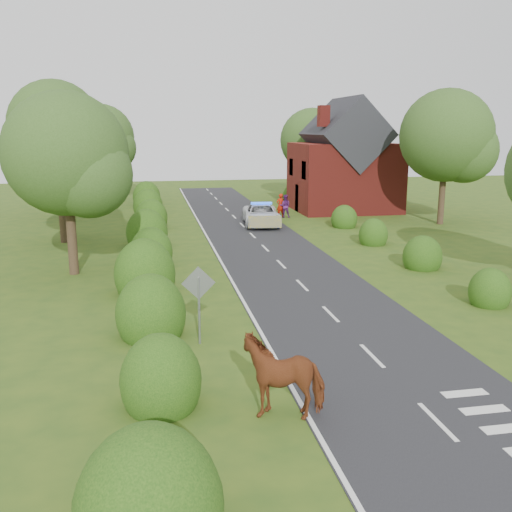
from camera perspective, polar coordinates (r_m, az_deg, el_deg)
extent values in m
plane|color=#2F4E18|center=(17.75, 11.52, -9.80)|extent=(120.00, 120.00, 0.00)
cube|color=black|center=(31.52, 1.29, 0.41)|extent=(6.00, 70.00, 0.02)
cube|color=white|center=(14.48, 17.67, -15.46)|extent=(0.12, 1.80, 0.01)
cube|color=white|center=(17.74, 11.52, -9.73)|extent=(0.12, 1.80, 0.01)
cube|color=white|center=(21.25, 7.47, -5.76)|extent=(0.12, 1.80, 0.01)
cube|color=white|center=(24.91, 4.63, -2.92)|extent=(0.12, 1.80, 0.01)
cube|color=white|center=(28.66, 2.53, -0.81)|extent=(0.12, 1.80, 0.01)
cube|color=white|center=(32.48, 0.93, 0.80)|extent=(0.12, 1.80, 0.01)
cube|color=white|center=(36.33, -0.34, 2.08)|extent=(0.12, 1.80, 0.01)
cube|color=white|center=(40.21, -1.37, 3.11)|extent=(0.12, 1.80, 0.01)
cube|color=white|center=(44.11, -2.21, 3.96)|extent=(0.12, 1.80, 0.01)
cube|color=white|center=(48.03, -2.92, 4.67)|extent=(0.12, 1.80, 0.01)
cube|color=white|center=(51.96, -3.53, 5.27)|extent=(0.12, 1.80, 0.01)
cube|color=white|center=(55.90, -4.05, 5.79)|extent=(0.12, 1.80, 0.01)
cube|color=white|center=(59.85, -4.50, 6.23)|extent=(0.12, 1.80, 0.01)
cube|color=white|center=(63.80, -4.90, 6.63)|extent=(0.12, 1.80, 0.01)
cube|color=white|center=(31.06, -3.95, 0.22)|extent=(0.12, 70.00, 0.01)
cube|color=white|center=(14.71, 23.80, -15.50)|extent=(1.20, 0.35, 0.01)
cube|color=white|center=(15.37, 21.87, -14.08)|extent=(1.20, 0.35, 0.01)
cube|color=white|center=(16.05, 20.13, -12.76)|extent=(1.20, 0.35, 0.01)
ellipsoid|color=#163F0F|center=(10.07, -10.60, -23.71)|extent=(2.40, 2.52, 2.80)
ellipsoid|color=#163F0F|center=(14.46, -9.48, -12.24)|extent=(2.00, 2.10, 2.40)
ellipsoid|color=#163F0F|center=(19.08, -10.47, -5.76)|extent=(2.30, 2.41, 2.70)
ellipsoid|color=#163F0F|center=(23.87, -11.06, -1.83)|extent=(2.50, 2.62, 3.00)
ellipsoid|color=#163F0F|center=(28.77, -10.43, 0.39)|extent=(2.10, 2.20, 2.50)
ellipsoid|color=#163F0F|center=(33.66, -10.85, 2.29)|extent=(2.40, 2.52, 2.80)
ellipsoid|color=#163F0F|center=(39.58, -10.43, 3.76)|extent=(2.20, 2.31, 2.60)
ellipsoid|color=#163F0F|center=(45.52, -10.75, 4.93)|extent=(2.30, 2.41, 2.70)
ellipsoid|color=#163F0F|center=(51.47, -10.88, 5.83)|extent=(2.40, 2.52, 2.80)
ellipsoid|color=#163F0F|center=(23.84, 22.33, -3.34)|extent=(1.60, 1.68, 1.90)
ellipsoid|color=#163F0F|center=(28.95, 16.30, -0.06)|extent=(1.90, 2.00, 2.10)
ellipsoid|color=#163F0F|center=(34.26, 11.65, 2.06)|extent=(1.70, 1.78, 2.00)
ellipsoid|color=#163F0F|center=(39.89, 8.81, 3.65)|extent=(1.80, 1.89, 2.00)
ellipsoid|color=#163F0F|center=(53.11, 3.58, 6.00)|extent=(1.70, 1.78, 2.00)
cylinder|color=#332316|center=(27.77, -17.97, 2.25)|extent=(0.44, 0.44, 3.96)
sphere|color=#2F4B1A|center=(27.39, -18.48, 9.68)|extent=(5.60, 5.60, 5.60)
sphere|color=#416527|center=(26.77, -16.41, 7.83)|extent=(3.92, 3.92, 3.92)
cylinder|color=#332316|center=(35.82, -18.81, 4.24)|extent=(0.44, 0.44, 3.74)
sphere|color=#2F4B1A|center=(35.52, -19.20, 9.67)|extent=(5.60, 5.60, 5.60)
sphere|color=#416527|center=(34.89, -17.62, 8.34)|extent=(3.92, 3.92, 3.92)
cylinder|color=#332316|center=(45.81, -19.04, 6.62)|extent=(0.44, 0.44, 4.84)
sphere|color=#2F4B1A|center=(45.61, -19.45, 12.12)|extent=(6.80, 6.80, 6.80)
sphere|color=#416527|center=(44.79, -17.94, 10.82)|extent=(4.76, 4.76, 4.76)
cylinder|color=#332316|center=(55.47, -15.01, 7.48)|extent=(0.44, 0.44, 4.18)
sphere|color=#2F4B1A|center=(55.29, -15.24, 11.40)|extent=(6.00, 6.00, 6.00)
sphere|color=#416527|center=(54.64, -14.11, 10.46)|extent=(4.20, 4.20, 4.20)
cylinder|color=#332316|center=(42.61, 18.11, 5.99)|extent=(0.44, 0.44, 4.40)
sphere|color=#2F4B1A|center=(42.37, 18.48, 11.36)|extent=(6.40, 6.40, 6.40)
sphere|color=#416527|center=(42.39, 20.15, 9.88)|extent=(4.48, 4.48, 4.48)
cylinder|color=#332316|center=(55.52, 5.52, 7.74)|extent=(0.44, 0.44, 3.96)
sphere|color=#2F4B1A|center=(55.33, 5.60, 11.46)|extent=(6.00, 6.00, 6.00)
sphere|color=#416527|center=(55.08, 6.82, 10.49)|extent=(4.20, 4.20, 4.20)
cylinder|color=gray|center=(18.08, -5.71, -5.46)|extent=(0.08, 0.08, 2.20)
cube|color=gray|center=(17.82, -5.78, -2.71)|extent=(1.06, 0.04, 1.06)
cube|color=maroon|center=(48.01, 8.78, 7.81)|extent=(8.00, 7.00, 5.50)
cube|color=black|center=(47.85, 8.93, 11.93)|extent=(5.94, 7.40, 5.94)
cube|color=maroon|center=(45.17, 6.78, 13.73)|extent=(0.80, 0.80, 1.60)
imported|color=#5F2B10|center=(14.03, 2.76, -12.19)|extent=(2.47, 1.60, 1.63)
imported|color=silver|center=(40.27, 0.54, 4.15)|extent=(2.98, 5.51, 1.47)
cube|color=yellow|center=(37.65, 0.91, 3.44)|extent=(2.19, 0.29, 0.81)
cube|color=blue|center=(40.16, 0.54, 5.30)|extent=(1.48, 0.43, 0.14)
imported|color=#A91A08|center=(43.89, 2.45, 5.07)|extent=(0.76, 0.60, 1.81)
imported|color=#501B5C|center=(43.78, 2.91, 5.01)|extent=(0.99, 0.86, 1.75)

